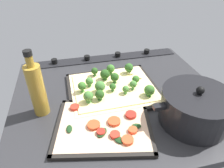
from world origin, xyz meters
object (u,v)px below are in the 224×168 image
object	(u,v)px
cooking_pot	(195,107)
oil_bottle	(37,89)
broccoli_pizza	(113,86)
baking_tray_front	(113,90)
baking_tray_back	(103,126)
veggie_pizza_back	(105,125)

from	to	relation	value
cooking_pot	oil_bottle	bearing A→B (deg)	-18.10
broccoli_pizza	baking_tray_front	bearing A→B (deg)	99.52
baking_tray_back	oil_bottle	xyz separation A→B (cm)	(18.96, -11.71, 9.21)
baking_tray_front	oil_bottle	world-z (taller)	oil_bottle
baking_tray_front	cooking_pot	size ratio (longest dim) A/B	1.22
cooking_pot	oil_bottle	xyz separation A→B (cm)	(47.44, -15.50, 4.09)
broccoli_pizza	veggie_pizza_back	distance (cm)	19.82
veggie_pizza_back	oil_bottle	world-z (taller)	oil_bottle
veggie_pizza_back	cooking_pot	xyz separation A→B (cm)	(-28.19, 3.50, 4.40)
baking_tray_front	broccoli_pizza	bearing A→B (deg)	-80.48
broccoli_pizza	cooking_pot	bearing A→B (deg)	133.87
baking_tray_back	cooking_pot	size ratio (longest dim) A/B	1.18
cooking_pot	baking_tray_front	bearing A→B (deg)	-45.90
broccoli_pizza	cooking_pot	size ratio (longest dim) A/B	1.13
broccoli_pizza	oil_bottle	size ratio (longest dim) A/B	1.41
baking_tray_back	oil_bottle	size ratio (longest dim) A/B	1.47
baking_tray_front	baking_tray_back	bearing A→B (deg)	67.69
baking_tray_back	cooking_pot	xyz separation A→B (cm)	(-28.48, 3.79, 5.12)
baking_tray_front	baking_tray_back	distance (cm)	19.44
veggie_pizza_back	cooking_pot	size ratio (longest dim) A/B	1.08
broccoli_pizza	veggie_pizza_back	world-z (taller)	broccoli_pizza
broccoli_pizza	baking_tray_back	bearing A→B (deg)	68.02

